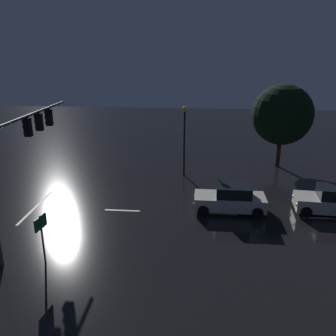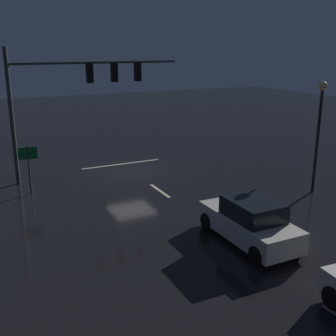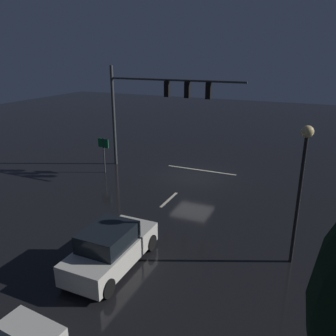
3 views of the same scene
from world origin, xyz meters
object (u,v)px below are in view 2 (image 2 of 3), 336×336
object	(u,v)px
traffic_signal_assembly	(76,86)
car_approaching	(250,222)
street_lamp_left_kerb	(320,117)
route_sign	(28,160)

from	to	relation	value
traffic_signal_assembly	car_approaching	world-z (taller)	traffic_signal_assembly
car_approaching	street_lamp_left_kerb	distance (m)	7.64
street_lamp_left_kerb	route_sign	bearing A→B (deg)	-24.98
traffic_signal_assembly	street_lamp_left_kerb	world-z (taller)	traffic_signal_assembly
route_sign	car_approaching	bearing A→B (deg)	125.41
car_approaching	street_lamp_left_kerb	size ratio (longest dim) A/B	0.80
traffic_signal_assembly	route_sign	distance (m)	4.84
car_approaching	street_lamp_left_kerb	bearing A→B (deg)	-153.50
traffic_signal_assembly	route_sign	size ratio (longest dim) A/B	3.86
car_approaching	route_sign	bearing A→B (deg)	-54.59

